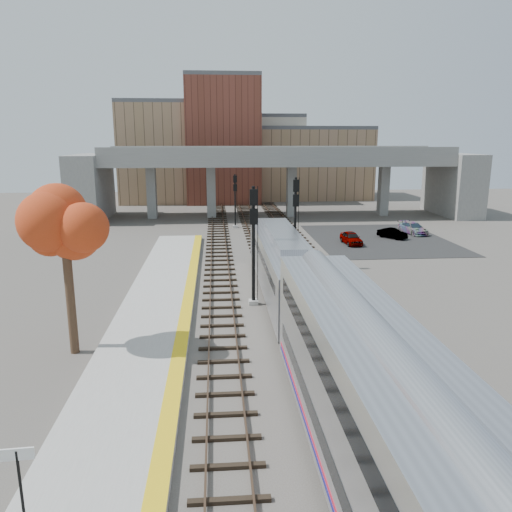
{
  "coord_description": "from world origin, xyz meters",
  "views": [
    {
      "loc": [
        -3.45,
        -23.21,
        10.55
      ],
      "look_at": [
        -0.68,
        10.76,
        2.5
      ],
      "focal_mm": 35.0,
      "sensor_mm": 36.0,
      "label": 1
    }
  ],
  "objects_px": {
    "signal_mast_far": "(235,203)",
    "car_b": "(392,233)",
    "car_a": "(351,238)",
    "signal_mast_near": "(253,246)",
    "car_c": "(413,228)",
    "tree": "(64,225)",
    "coach": "(414,483)",
    "locomotive": "(283,264)",
    "signal_mast_mid": "(295,223)"
  },
  "relations": [
    {
      "from": "signal_mast_near",
      "to": "car_c",
      "type": "relative_size",
      "value": 1.75
    },
    {
      "from": "signal_mast_far",
      "to": "car_a",
      "type": "height_order",
      "value": "signal_mast_far"
    },
    {
      "from": "signal_mast_near",
      "to": "tree",
      "type": "xyz_separation_m",
      "value": [
        -9.57,
        -6.66,
        2.62
      ]
    },
    {
      "from": "signal_mast_near",
      "to": "signal_mast_far",
      "type": "height_order",
      "value": "signal_mast_near"
    },
    {
      "from": "locomotive",
      "to": "signal_mast_near",
      "type": "relative_size",
      "value": 2.48
    },
    {
      "from": "car_b",
      "to": "car_c",
      "type": "bearing_deg",
      "value": 0.79
    },
    {
      "from": "car_a",
      "to": "signal_mast_mid",
      "type": "bearing_deg",
      "value": -132.63
    },
    {
      "from": "car_b",
      "to": "locomotive",
      "type": "bearing_deg",
      "value": -163.02
    },
    {
      "from": "signal_mast_near",
      "to": "tree",
      "type": "relative_size",
      "value": 0.87
    },
    {
      "from": "car_a",
      "to": "locomotive",
      "type": "bearing_deg",
      "value": -123.19
    },
    {
      "from": "car_b",
      "to": "car_c",
      "type": "relative_size",
      "value": 0.75
    },
    {
      "from": "signal_mast_near",
      "to": "signal_mast_mid",
      "type": "distance_m",
      "value": 9.89
    },
    {
      "from": "signal_mast_near",
      "to": "car_b",
      "type": "distance_m",
      "value": 26.74
    },
    {
      "from": "locomotive",
      "to": "car_c",
      "type": "distance_m",
      "value": 28.05
    },
    {
      "from": "locomotive",
      "to": "car_b",
      "type": "xyz_separation_m",
      "value": [
        14.5,
        19.18,
        -1.7
      ]
    },
    {
      "from": "tree",
      "to": "car_b",
      "type": "relative_size",
      "value": 2.7
    },
    {
      "from": "locomotive",
      "to": "signal_mast_near",
      "type": "xyz_separation_m",
      "value": [
        -2.1,
        -1.52,
        1.65
      ]
    },
    {
      "from": "coach",
      "to": "tree",
      "type": "bearing_deg",
      "value": 128.97
    },
    {
      "from": "signal_mast_far",
      "to": "car_b",
      "type": "xyz_separation_m",
      "value": [
        16.6,
        -8.1,
        -2.49
      ]
    },
    {
      "from": "car_a",
      "to": "tree",
      "type": "bearing_deg",
      "value": -134.2
    },
    {
      "from": "signal_mast_far",
      "to": "car_b",
      "type": "relative_size",
      "value": 1.96
    },
    {
      "from": "car_a",
      "to": "car_c",
      "type": "distance_m",
      "value": 9.91
    },
    {
      "from": "signal_mast_far",
      "to": "tree",
      "type": "relative_size",
      "value": 0.73
    },
    {
      "from": "signal_mast_near",
      "to": "car_c",
      "type": "xyz_separation_m",
      "value": [
        19.88,
        23.15,
        -3.25
      ]
    },
    {
      "from": "coach",
      "to": "tree",
      "type": "distance_m",
      "value": 18.94
    },
    {
      "from": "signal_mast_near",
      "to": "tree",
      "type": "bearing_deg",
      "value": -145.19
    },
    {
      "from": "locomotive",
      "to": "tree",
      "type": "distance_m",
      "value": 14.88
    },
    {
      "from": "signal_mast_far",
      "to": "car_a",
      "type": "relative_size",
      "value": 1.71
    },
    {
      "from": "tree",
      "to": "car_b",
      "type": "height_order",
      "value": "tree"
    },
    {
      "from": "car_c",
      "to": "car_b",
      "type": "bearing_deg",
      "value": -154.04
    },
    {
      "from": "signal_mast_far",
      "to": "tree",
      "type": "distance_m",
      "value": 36.9
    },
    {
      "from": "coach",
      "to": "signal_mast_mid",
      "type": "distance_m",
      "value": 30.17
    },
    {
      "from": "car_a",
      "to": "car_b",
      "type": "bearing_deg",
      "value": 22.67
    },
    {
      "from": "car_c",
      "to": "locomotive",
      "type": "bearing_deg",
      "value": -140.18
    },
    {
      "from": "signal_mast_near",
      "to": "car_a",
      "type": "distance_m",
      "value": 21.6
    },
    {
      "from": "signal_mast_far",
      "to": "car_b",
      "type": "bearing_deg",
      "value": -26.02
    },
    {
      "from": "locomotive",
      "to": "signal_mast_near",
      "type": "bearing_deg",
      "value": -144.11
    },
    {
      "from": "coach",
      "to": "signal_mast_near",
      "type": "relative_size",
      "value": 3.25
    },
    {
      "from": "tree",
      "to": "signal_mast_far",
      "type": "bearing_deg",
      "value": 74.89
    },
    {
      "from": "signal_mast_mid",
      "to": "car_b",
      "type": "bearing_deg",
      "value": 43.12
    },
    {
      "from": "car_a",
      "to": "signal_mast_near",
      "type": "bearing_deg",
      "value": -126.12
    },
    {
      "from": "coach",
      "to": "locomotive",
      "type": "bearing_deg",
      "value": 90.0
    },
    {
      "from": "car_c",
      "to": "signal_mast_far",
      "type": "bearing_deg",
      "value": 153.36
    },
    {
      "from": "signal_mast_mid",
      "to": "tree",
      "type": "relative_size",
      "value": 0.85
    },
    {
      "from": "tree",
      "to": "coach",
      "type": "bearing_deg",
      "value": -51.03
    },
    {
      "from": "signal_mast_near",
      "to": "car_c",
      "type": "bearing_deg",
      "value": 49.34
    },
    {
      "from": "signal_mast_mid",
      "to": "car_c",
      "type": "distance_m",
      "value": 21.43
    },
    {
      "from": "locomotive",
      "to": "tree",
      "type": "relative_size",
      "value": 2.16
    },
    {
      "from": "signal_mast_near",
      "to": "car_b",
      "type": "bearing_deg",
      "value": 51.28
    },
    {
      "from": "coach",
      "to": "car_c",
      "type": "bearing_deg",
      "value": 68.1
    }
  ]
}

